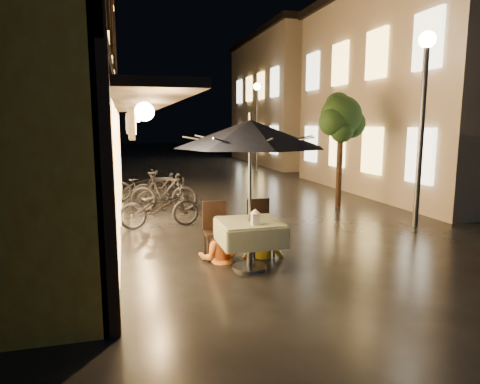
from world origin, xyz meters
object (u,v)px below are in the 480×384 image
object	(u,v)px
person_yellow	(263,217)
bicycle_0	(160,207)
cafe_table	(250,233)
table_lantern	(255,216)
person_orange	(220,217)
streetlamp_near	(424,95)
patio_umbrella	(250,134)

from	to	relation	value
person_yellow	bicycle_0	xyz separation A→B (m)	(-1.56, 2.63, -0.24)
cafe_table	bicycle_0	bearing A→B (deg)	110.37
table_lantern	person_orange	xyz separation A→B (m)	(-0.38, 0.81, -0.16)
streetlamp_near	cafe_table	size ratio (longest dim) A/B	4.27
patio_umbrella	table_lantern	world-z (taller)	patio_umbrella
patio_umbrella	bicycle_0	bearing A→B (deg)	110.37
cafe_table	bicycle_0	size ratio (longest dim) A/B	0.56
cafe_table	person_orange	world-z (taller)	person_orange
streetlamp_near	cafe_table	bearing A→B (deg)	-158.81
table_lantern	person_yellow	size ratio (longest dim) A/B	0.18
cafe_table	person_orange	xyz separation A→B (m)	(-0.38, 0.53, 0.17)
person_orange	cafe_table	bearing A→B (deg)	139.93
table_lantern	person_orange	bearing A→B (deg)	114.96
streetlamp_near	person_yellow	bearing A→B (deg)	-163.46
person_orange	person_yellow	xyz separation A→B (m)	(0.77, -0.01, -0.04)
person_orange	bicycle_0	distance (m)	2.75
patio_umbrella	person_yellow	world-z (taller)	patio_umbrella
streetlamp_near	person_orange	size ratio (longest dim) A/B	2.80
person_yellow	bicycle_0	bearing A→B (deg)	-42.92
patio_umbrella	person_orange	xyz separation A→B (m)	(-0.38, 0.53, -1.39)
streetlamp_near	patio_umbrella	distance (m)	4.77
person_orange	person_yellow	distance (m)	0.77
streetlamp_near	person_yellow	size ratio (longest dim) A/B	2.97
streetlamp_near	table_lantern	xyz separation A→B (m)	(-4.39, -1.98, -2.00)
patio_umbrella	table_lantern	size ratio (longest dim) A/B	9.84
patio_umbrella	cafe_table	bearing A→B (deg)	90.00
cafe_table	patio_umbrella	size ratio (longest dim) A/B	0.40
streetlamp_near	table_lantern	bearing A→B (deg)	-155.66
patio_umbrella	bicycle_0	world-z (taller)	patio_umbrella
person_orange	person_yellow	size ratio (longest dim) A/B	1.06
cafe_table	patio_umbrella	xyz separation A→B (m)	(0.00, -0.00, 1.56)
bicycle_0	patio_umbrella	bearing A→B (deg)	-164.65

